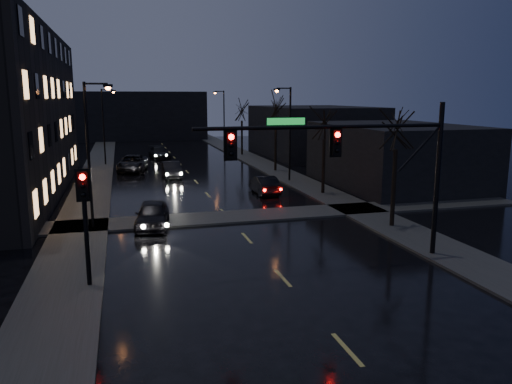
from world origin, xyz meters
TOP-DOWN VIEW (x-y plane):
  - sidewalk_left at (-8.50, 35.00)m, footprint 3.00×140.00m
  - sidewalk_right at (8.50, 35.00)m, footprint 3.00×140.00m
  - sidewalk_cross at (0.00, 18.50)m, footprint 40.00×3.00m
  - commercial_right_near at (15.50, 26.00)m, footprint 10.00×14.00m
  - commercial_right_far at (17.00, 48.00)m, footprint 12.00×18.00m
  - far_block at (-3.00, 78.00)m, footprint 22.00×10.00m
  - signal_mast at (3.85, 9.00)m, footprint 11.11×0.41m
  - signal_pole_left at (-7.50, 8.99)m, footprint 0.35×0.41m
  - tree_near at (8.40, 14.00)m, footprint 3.52×3.52m
  - tree_mid_a at (8.40, 24.00)m, footprint 3.30×3.30m
  - tree_mid_b at (8.40, 36.00)m, footprint 3.74×3.74m
  - tree_far at (8.40, 50.00)m, footprint 3.43×3.43m
  - streetlight_l_near at (-7.58, 18.00)m, footprint 1.53×0.28m
  - streetlight_l_far at (-7.58, 45.00)m, footprint 1.53×0.28m
  - streetlight_r_mid at (7.58, 30.00)m, footprint 1.53×0.28m
  - streetlight_r_far at (7.58, 58.00)m, footprint 1.53×0.28m
  - oncoming_car_a at (-4.58, 17.48)m, footprint 2.33×4.54m
  - oncoming_car_b at (-1.80, 34.84)m, footprint 1.63×4.42m
  - oncoming_car_c at (-5.10, 39.84)m, footprint 3.36×5.99m
  - oncoming_car_d at (-1.80, 49.08)m, footprint 2.56×5.17m
  - lead_car at (4.18, 25.27)m, footprint 1.50×4.21m

SIDE VIEW (x-z plane):
  - sidewalk_left at x=-8.50m, z-range 0.00..0.12m
  - sidewalk_right at x=8.50m, z-range 0.00..0.12m
  - sidewalk_cross at x=0.00m, z-range 0.00..0.12m
  - lead_car at x=4.18m, z-range 0.00..1.38m
  - oncoming_car_d at x=-1.80m, z-range 0.00..1.44m
  - oncoming_car_b at x=-1.80m, z-range 0.00..1.45m
  - oncoming_car_a at x=-4.58m, z-range 0.00..1.48m
  - oncoming_car_c at x=-5.10m, z-range 0.00..1.58m
  - commercial_right_near at x=15.50m, z-range 0.00..5.00m
  - commercial_right_far at x=17.00m, z-range 0.00..6.00m
  - signal_pole_left at x=-7.50m, z-range 0.75..5.27m
  - far_block at x=-3.00m, z-range 0.00..8.00m
  - streetlight_l_near at x=-7.58m, z-range 0.77..8.77m
  - streetlight_l_far at x=-7.58m, z-range 0.77..8.77m
  - streetlight_r_mid at x=7.58m, z-range 0.77..8.77m
  - streetlight_r_far at x=7.58m, z-range 0.77..8.77m
  - signal_mast at x=3.85m, z-range 1.37..8.37m
  - tree_mid_a at x=8.40m, z-range 2.04..9.61m
  - tree_far at x=8.40m, z-range 2.12..10.00m
  - tree_near at x=8.40m, z-range 2.18..10.26m
  - tree_mid_b at x=8.40m, z-range 2.32..10.90m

